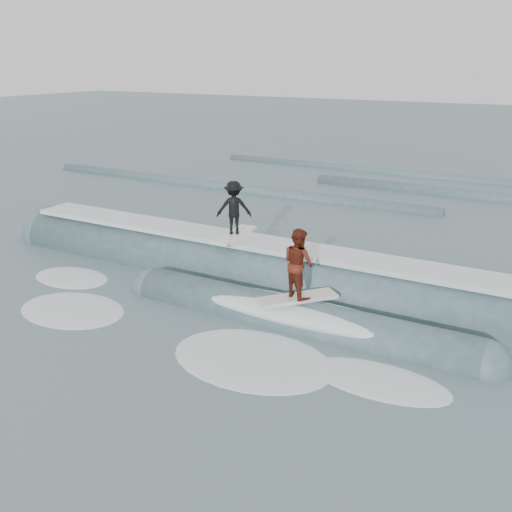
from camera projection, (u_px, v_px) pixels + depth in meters
The scene contains 6 objects.
ground at pixel (198, 333), 13.81m from camera, with size 160.00×160.00×0.00m, color #415C5F.
breaking_wave at pixel (276, 286), 16.52m from camera, with size 20.58×3.91×2.26m.
surfer_black at pixel (234, 210), 16.96m from camera, with size 1.19×2.02×1.70m.
surfer_red at pixel (298, 267), 13.86m from camera, with size 1.74×1.86×1.84m.
whitewater at pixel (189, 335), 13.71m from camera, with size 12.26×3.71×0.10m.
far_swells at pixel (396, 191), 28.47m from camera, with size 36.66×8.65×0.80m.
Camera 1 is at (7.28, -10.17, 6.31)m, focal length 40.00 mm.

